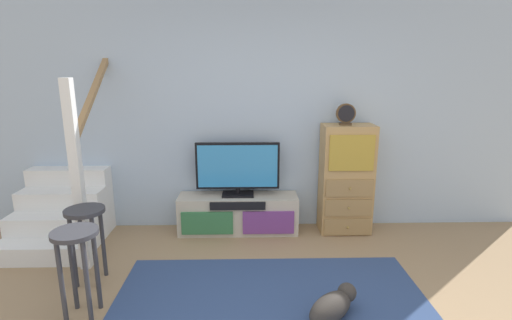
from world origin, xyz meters
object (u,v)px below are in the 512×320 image
at_px(television, 238,168).
at_px(side_cabinet, 346,179).
at_px(bar_stool_far, 86,228).
at_px(media_console, 238,214).
at_px(dog, 333,306).
at_px(desk_clock, 346,114).
at_px(bar_stool_near, 77,253).

height_order(television, side_cabinet, side_cabinet).
bearing_deg(bar_stool_far, media_console, 38.49).
relative_size(media_console, television, 1.44).
bearing_deg(media_console, dog, -65.20).
xyz_separation_m(media_console, desk_clock, (1.20, -0.00, 1.16)).
relative_size(media_console, bar_stool_far, 1.99).
height_order(desk_clock, dog, desk_clock).
xyz_separation_m(bar_stool_far, dog, (2.06, -0.60, -0.40)).
bearing_deg(bar_stool_far, desk_clock, 22.42).
height_order(television, bar_stool_near, television).
relative_size(side_cabinet, dog, 2.71).
height_order(media_console, side_cabinet, side_cabinet).
xyz_separation_m(media_console, side_cabinet, (1.25, 0.01, 0.41)).
relative_size(television, bar_stool_far, 1.38).
distance_m(bar_stool_near, bar_stool_far, 0.52).
bearing_deg(desk_clock, dog, -105.23).
relative_size(bar_stool_near, bar_stool_far, 1.03).
bearing_deg(side_cabinet, dog, -106.68).
bearing_deg(bar_stool_near, media_console, 52.69).
distance_m(television, bar_stool_near, 1.97).
bearing_deg(television, desk_clock, -1.37).
distance_m(media_console, side_cabinet, 1.31).
xyz_separation_m(desk_clock, bar_stool_near, (-2.37, -1.53, -0.85)).
bearing_deg(dog, side_cabinet, 73.32).
bearing_deg(side_cabinet, television, 179.37).
relative_size(media_console, side_cabinet, 1.09).
xyz_separation_m(television, side_cabinet, (1.25, -0.01, -0.14)).
height_order(media_console, bar_stool_near, bar_stool_near).
bearing_deg(bar_stool_near, side_cabinet, 32.60).
bearing_deg(dog, desk_clock, 74.77).
bearing_deg(desk_clock, television, 178.63).
distance_m(television, dog, 1.94).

